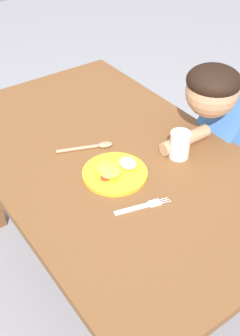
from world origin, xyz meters
The scene contains 7 objects.
ground_plane centered at (0.00, 0.00, 0.00)m, with size 8.00×8.00×0.00m, color gray.
dining_table centered at (0.00, 0.00, 0.59)m, with size 1.37×0.83×0.67m.
plate centered at (0.10, -0.05, 0.69)m, with size 0.22×0.22×0.05m.
fork centered at (0.28, -0.07, 0.68)m, with size 0.07×0.18×0.01m.
spoon centered at (-0.07, -0.03, 0.68)m, with size 0.10×0.20×0.01m.
drinking_cup centered at (0.15, 0.19, 0.72)m, with size 0.07×0.07×0.10m, color silver.
person centered at (0.11, 0.46, 0.56)m, with size 0.19×0.47×0.96m.
Camera 1 is at (0.97, -0.65, 1.57)m, focal length 43.93 mm.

